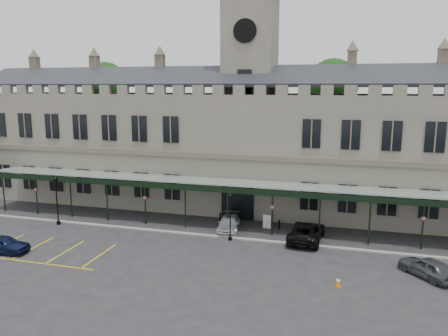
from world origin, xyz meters
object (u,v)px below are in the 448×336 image
(station_building, at_px, (249,147))
(car_right_a, at_px, (427,267))
(lamp_post_mid, at_px, (230,212))
(car_van, at_px, (306,232))
(traffic_cone, at_px, (338,282))
(clock_tower, at_px, (250,83))
(sign_board, at_px, (267,222))
(car_left_a, at_px, (3,244))
(car_taxi, at_px, (229,224))
(lamp_post_left, at_px, (57,195))

(station_building, xyz_separation_m, car_right_a, (15.57, -14.16, -5.77))
(lamp_post_mid, height_order, car_van, lamp_post_mid)
(car_right_a, bearing_deg, car_van, -71.88)
(traffic_cone, bearing_deg, car_van, 108.86)
(car_right_a, bearing_deg, clock_tower, -84.21)
(station_building, xyz_separation_m, sign_board, (3.23, -6.92, -5.85))
(clock_tower, bearing_deg, traffic_cone, -60.66)
(sign_board, distance_m, car_left_a, 21.94)
(station_building, height_order, clock_tower, clock_tower)
(lamp_post_mid, distance_m, car_taxi, 3.10)
(car_left_a, height_order, car_van, car_van)
(station_building, height_order, lamp_post_mid, station_building)
(station_building, height_order, car_right_a, station_building)
(lamp_post_mid, xyz_separation_m, traffic_cone, (8.97, -6.44, -2.15))
(sign_board, bearing_deg, traffic_cone, -48.49)
(lamp_post_left, distance_m, car_van, 23.02)
(clock_tower, xyz_separation_m, car_right_a, (15.57, -14.25, -12.42))
(car_taxi, bearing_deg, sign_board, 16.97)
(lamp_post_left, bearing_deg, lamp_post_mid, 0.73)
(clock_tower, height_order, traffic_cone, clock_tower)
(sign_board, bearing_deg, car_van, -21.77)
(lamp_post_left, xyz_separation_m, traffic_cone, (25.62, -6.23, -2.49))
(car_right_a, bearing_deg, traffic_cone, -13.41)
(traffic_cone, bearing_deg, clock_tower, 119.34)
(sign_board, xyz_separation_m, car_right_a, (12.34, -7.24, 0.08))
(traffic_cone, height_order, sign_board, sign_board)
(lamp_post_left, bearing_deg, car_left_a, -87.40)
(car_left_a, bearing_deg, sign_board, -64.05)
(sign_board, height_order, car_right_a, car_right_a)
(car_taxi, bearing_deg, lamp_post_mid, -81.15)
(car_taxi, bearing_deg, car_left_a, -156.42)
(station_building, bearing_deg, traffic_cone, -60.54)
(car_taxi, relative_size, car_right_a, 1.09)
(car_van, relative_size, car_right_a, 1.36)
(car_left_a, distance_m, car_taxi, 18.42)
(sign_board, bearing_deg, station_building, 124.31)
(traffic_cone, height_order, car_van, car_van)
(sign_board, xyz_separation_m, car_van, (3.77, -2.27, 0.16))
(car_taxi, bearing_deg, lamp_post_left, -179.45)
(car_left_a, bearing_deg, lamp_post_left, -2.73)
(car_van, bearing_deg, sign_board, -27.07)
(car_left_a, relative_size, car_taxi, 0.91)
(car_left_a, bearing_deg, car_taxi, -62.98)
(traffic_cone, xyz_separation_m, car_right_a, (5.80, 3.13, 0.38))
(lamp_post_left, bearing_deg, sign_board, 12.25)
(clock_tower, relative_size, car_left_a, 6.14)
(station_building, bearing_deg, car_van, -52.69)
(sign_board, height_order, car_taxi, car_taxi)
(car_taxi, bearing_deg, car_van, -14.79)
(car_taxi, bearing_deg, traffic_cone, -51.02)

